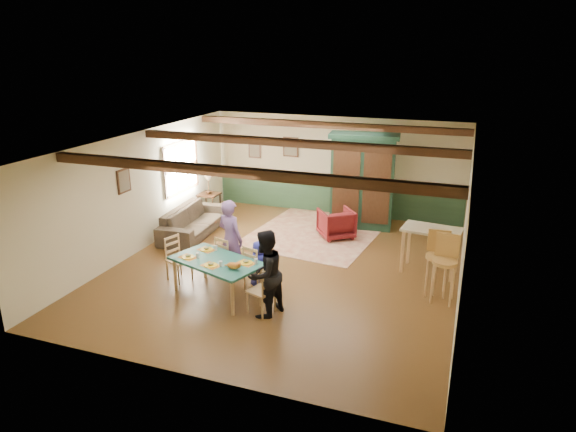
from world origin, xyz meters
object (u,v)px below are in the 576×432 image
(counter_table, at_px, (430,251))
(armoire, at_px, (362,181))
(end_table, at_px, (209,205))
(cat, at_px, (233,265))
(table_lamp, at_px, (208,183))
(dining_chair_end_left, at_px, (179,259))
(armchair, at_px, (336,223))
(bar_stool_left, at_px, (437,264))
(person_man, at_px, (230,239))
(person_woman, at_px, (265,274))
(dining_chair_far_left, at_px, (228,257))
(person_child, at_px, (259,264))
(sofa, at_px, (193,221))
(dining_chair_end_right, at_px, (261,290))
(dining_chair_far_right, at_px, (257,267))
(bar_stool_right, at_px, (444,270))
(dining_table, at_px, (217,278))

(counter_table, bearing_deg, armoire, 129.84)
(end_table, bearing_deg, armoire, 7.87)
(cat, height_order, table_lamp, table_lamp)
(dining_chair_end_left, relative_size, armchair, 1.14)
(cat, bearing_deg, bar_stool_left, 44.95)
(person_man, relative_size, armchair, 2.07)
(armoire, relative_size, bar_stool_left, 1.97)
(person_woman, relative_size, armoire, 0.64)
(dining_chair_far_left, relative_size, end_table, 1.38)
(person_child, bearing_deg, sofa, -20.42)
(end_table, xyz_separation_m, bar_stool_left, (6.24, -2.73, 0.29))
(dining_chair_end_right, height_order, armchair, dining_chair_end_right)
(armchair, distance_m, end_table, 3.73)
(dining_chair_far_right, distance_m, end_table, 4.69)
(person_woman, bearing_deg, person_man, -115.87)
(dining_chair_far_right, relative_size, person_child, 0.95)
(dining_chair_end_right, bearing_deg, armoire, -169.18)
(dining_chair_end_left, distance_m, bar_stool_right, 5.10)
(armchair, height_order, end_table, armchair)
(dining_chair_end_right, relative_size, cat, 2.64)
(dining_table, distance_m, dining_chair_end_left, 1.09)
(dining_chair_far_right, height_order, armchair, dining_chair_far_right)
(dining_chair_far_left, xyz_separation_m, bar_stool_left, (4.00, 0.66, 0.17))
(dining_table, xyz_separation_m, person_child, (0.60, 0.60, 0.12))
(dining_table, relative_size, bar_stool_left, 1.38)
(dining_chair_end_right, distance_m, table_lamp, 5.68)
(end_table, bearing_deg, person_child, -50.01)
(person_child, xyz_separation_m, cat, (-0.14, -0.85, 0.32))
(person_child, bearing_deg, dining_chair_end_left, 27.30)
(dining_chair_far_left, distance_m, dining_chair_end_left, 0.99)
(end_table, relative_size, bar_stool_right, 0.51)
(dining_chair_end_left, bearing_deg, person_woman, -90.00)
(cat, height_order, end_table, cat)
(bar_stool_left, bearing_deg, table_lamp, 152.89)
(dining_chair_end_right, relative_size, sofa, 0.39)
(dining_chair_far_left, relative_size, person_man, 0.55)
(counter_table, bearing_deg, bar_stool_right, -74.34)
(armchair, bearing_deg, person_woman, 51.15)
(person_man, bearing_deg, dining_chair_end_right, 152.70)
(armoire, relative_size, armchair, 3.08)
(cat, bearing_deg, dining_chair_end_right, 9.46)
(cat, relative_size, counter_table, 0.29)
(table_lamp, bearing_deg, dining_table, -60.16)
(dining_chair_far_right, distance_m, person_woman, 1.11)
(armoire, bearing_deg, person_woman, -103.05)
(table_lamp, bearing_deg, bar_stool_left, -23.63)
(dining_chair_end_left, height_order, sofa, dining_chair_end_left)
(person_woman, xyz_separation_m, bar_stool_left, (2.73, 1.81, -0.17))
(dining_chair_far_left, distance_m, bar_stool_right, 4.17)
(sofa, bearing_deg, dining_chair_far_left, -140.20)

